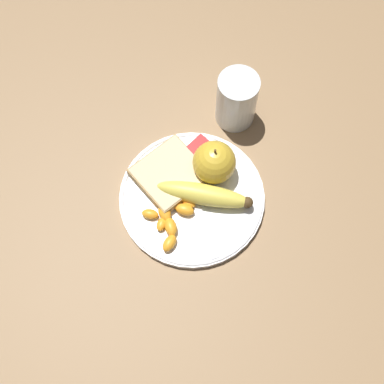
# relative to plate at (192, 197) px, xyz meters

# --- Properties ---
(ground_plane) EXTENTS (3.00, 3.00, 0.00)m
(ground_plane) POSITION_rel_plate_xyz_m (0.00, 0.00, -0.01)
(ground_plane) COLOR olive
(plate) EXTENTS (0.25, 0.25, 0.01)m
(plate) POSITION_rel_plate_xyz_m (0.00, 0.00, 0.00)
(plate) COLOR white
(plate) RESTS_ON ground_plane
(juice_glass) EXTENTS (0.07, 0.07, 0.11)m
(juice_glass) POSITION_rel_plate_xyz_m (-0.17, -0.06, 0.04)
(juice_glass) COLOR silver
(juice_glass) RESTS_ON ground_plane
(apple) EXTENTS (0.07, 0.07, 0.08)m
(apple) POSITION_rel_plate_xyz_m (-0.06, -0.01, 0.04)
(apple) COLOR gold
(apple) RESTS_ON plate
(banana) EXTENTS (0.12, 0.16, 0.04)m
(banana) POSITION_rel_plate_xyz_m (-0.01, 0.02, 0.02)
(banana) COLOR #E0CC4C
(banana) RESTS_ON plate
(bread_slice) EXTENTS (0.12, 0.11, 0.02)m
(bread_slice) POSITION_rel_plate_xyz_m (0.00, -0.05, 0.02)
(bread_slice) COLOR #AB8751
(bread_slice) RESTS_ON plate
(fork) EXTENTS (0.11, 0.18, 0.00)m
(fork) POSITION_rel_plate_xyz_m (-0.00, 0.00, 0.01)
(fork) COLOR silver
(fork) RESTS_ON plate
(jam_packet) EXTENTS (0.05, 0.04, 0.02)m
(jam_packet) POSITION_rel_plate_xyz_m (-0.07, -0.05, 0.01)
(jam_packet) COLOR white
(jam_packet) RESTS_ON plate
(orange_segment_0) EXTENTS (0.02, 0.03, 0.02)m
(orange_segment_0) POSITION_rel_plate_xyz_m (0.01, 0.01, 0.01)
(orange_segment_0) COLOR orange
(orange_segment_0) RESTS_ON plate
(orange_segment_1) EXTENTS (0.04, 0.04, 0.02)m
(orange_segment_1) POSITION_rel_plate_xyz_m (0.03, -0.03, 0.01)
(orange_segment_1) COLOR orange
(orange_segment_1) RESTS_ON plate
(orange_segment_2) EXTENTS (0.02, 0.03, 0.02)m
(orange_segment_2) POSITION_rel_plate_xyz_m (0.03, -0.01, 0.01)
(orange_segment_2) COLOR orange
(orange_segment_2) RESTS_ON plate
(orange_segment_3) EXTENTS (0.03, 0.04, 0.02)m
(orange_segment_3) POSITION_rel_plate_xyz_m (0.06, -0.01, 0.01)
(orange_segment_3) COLOR orange
(orange_segment_3) RESTS_ON plate
(orange_segment_4) EXTENTS (0.03, 0.03, 0.02)m
(orange_segment_4) POSITION_rel_plate_xyz_m (0.09, 0.03, 0.01)
(orange_segment_4) COLOR orange
(orange_segment_4) RESTS_ON plate
(orange_segment_5) EXTENTS (0.03, 0.02, 0.01)m
(orange_segment_5) POSITION_rel_plate_xyz_m (0.07, -0.00, 0.01)
(orange_segment_5) COLOR orange
(orange_segment_5) RESTS_ON plate
(orange_segment_6) EXTENTS (0.03, 0.03, 0.02)m
(orange_segment_6) POSITION_rel_plate_xyz_m (0.07, -0.03, 0.01)
(orange_segment_6) COLOR orange
(orange_segment_6) RESTS_ON plate
(orange_segment_7) EXTENTS (0.03, 0.04, 0.02)m
(orange_segment_7) POSITION_rel_plate_xyz_m (0.03, 0.01, 0.01)
(orange_segment_7) COLOR orange
(orange_segment_7) RESTS_ON plate
(orange_segment_8) EXTENTS (0.03, 0.04, 0.02)m
(orange_segment_8) POSITION_rel_plate_xyz_m (0.07, 0.01, 0.01)
(orange_segment_8) COLOR orange
(orange_segment_8) RESTS_ON plate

